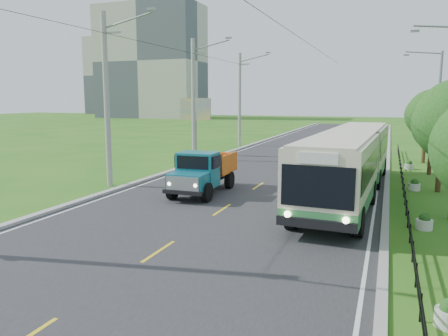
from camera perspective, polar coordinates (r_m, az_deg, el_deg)
The scene contains 23 objects.
ground at distance 15.22m, azimuth -8.53°, elevation -10.77°, with size 240.00×240.00×0.00m, color #256217.
road at distance 33.62m, azimuth 8.32°, elevation 0.16°, with size 14.00×120.00×0.02m, color #28282B.
curb_left at distance 35.82m, azimuth -3.00°, elevation 0.90°, with size 0.40×120.00×0.15m, color #9E9E99.
curb_right at distance 32.85m, azimuth 20.58°, elevation -0.45°, with size 0.30×120.00×0.10m, color #9E9E99.
edge_line_left at distance 35.61m, azimuth -2.18°, elevation 0.77°, with size 0.12×120.00×0.00m, color silver.
edge_line_right at distance 32.86m, azimuth 19.71°, elevation -0.45°, with size 0.12×120.00×0.00m, color silver.
centre_dash at distance 15.21m, azimuth -8.53°, elevation -10.69°, with size 0.12×2.20×0.00m, color yellow.
railing_right at distance 26.91m, azimuth 22.33°, elevation -2.00°, with size 0.04×40.00×0.60m, color black.
pole_near at distance 26.38m, azimuth -15.02°, elevation 8.64°, with size 3.51×0.32×10.00m.
pole_mid at distance 36.81m, azimuth -3.96°, elevation 8.94°, with size 3.51×0.32×10.00m.
pole_far at distance 47.98m, azimuth 2.10°, elevation 8.97°, with size 3.51×0.32×10.00m.
tree_fourth at distance 26.79m, azimuth 26.73°, elevation 4.76°, with size 3.24×3.31×5.40m.
tree_fifth at distance 32.74m, azimuth 25.71°, elevation 5.90°, with size 3.48×3.52×5.80m.
tree_back at distance 38.73m, azimuth 24.96°, elevation 6.00°, with size 3.30×3.36×5.50m.
streetlight_far at distance 40.62m, azimuth 26.01°, elevation 7.80°, with size 3.02×0.20×9.07m.
planter_near at distance 19.14m, azimuth 24.70°, elevation -6.48°, with size 0.64×0.64×0.67m.
planter_mid at distance 26.94m, azimuth 23.61°, elevation -2.10°, with size 0.64×0.64×0.67m.
planter_far at distance 34.83m, azimuth 23.01°, elevation 0.30°, with size 0.64×0.64×0.67m.
billboard_left at distance 40.07m, azimuth -3.76°, elevation 7.19°, with size 3.00×0.20×5.20m.
apartment_near at distance 124.50m, azimuth -9.52°, elevation 13.44°, with size 28.00×14.00×30.00m, color #B7B2A3.
apartment_far at distance 158.72m, azimuth -12.85°, elevation 11.64°, with size 24.00×14.00×26.00m, color #B7B2A3.
bus at distance 24.02m, azimuth 16.16°, elevation 1.28°, with size 3.60×17.70×3.40m.
dump_truck at distance 23.82m, azimuth -2.72°, elevation -0.16°, with size 2.36×5.67×2.35m.
Camera 1 is at (7.09, -12.46, 5.12)m, focal length 35.00 mm.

